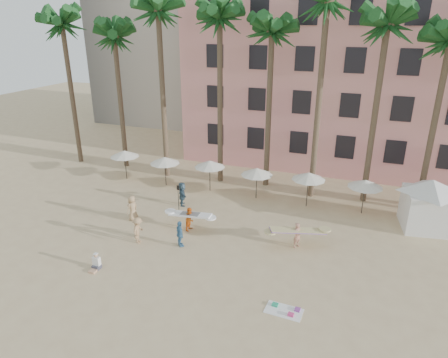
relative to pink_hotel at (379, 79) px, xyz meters
name	(u,v)px	position (x,y,z in m)	size (l,w,h in m)	color
ground	(207,295)	(-7.00, -26.00, -8.00)	(120.00, 120.00, 0.00)	#D1B789
pink_hotel	(379,79)	(0.00, 0.00, 0.00)	(35.00, 14.00, 16.00)	#EC9C90
palm_row	(291,23)	(-6.49, -11.00, 4.97)	(44.40, 5.40, 16.30)	brown
umbrella_row	(233,167)	(-10.00, -13.50, -5.67)	(22.50, 2.70, 2.73)	#332B23
cabana	(429,200)	(4.11, -14.19, -5.93)	(5.09, 5.09, 3.50)	white
beach_towel	(285,310)	(-2.97, -25.83, -7.97)	(1.85, 1.09, 0.14)	white
carrier_yellow	(298,233)	(-3.57, -19.73, -7.05)	(3.41, 2.17, 1.64)	tan
carrier_white	(190,218)	(-10.71, -20.03, -7.12)	(2.93, 0.87, 1.63)	orange
beachgoers	(212,213)	(-9.62, -18.85, -7.09)	(20.64, 9.26, 1.87)	#375060
paddle	(178,196)	(-12.52, -18.12, -6.59)	(0.18, 0.04, 2.23)	black
seated_man	(96,264)	(-13.78, -26.08, -7.67)	(0.43, 0.74, 0.97)	#3F3F4C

